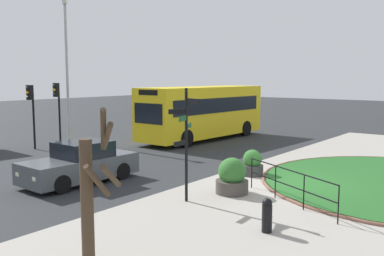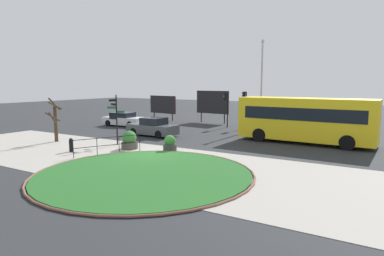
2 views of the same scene
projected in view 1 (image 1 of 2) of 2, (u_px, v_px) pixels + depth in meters
The scene contains 13 objects.
ground at pixel (290, 184), 15.51m from camera, with size 120.00×120.00×0.00m, color #282B2D.
sidewalk_paving at pixel (331, 191), 14.57m from camera, with size 32.00×8.93×0.02m, color #9E998E.
signpost_directional at pixel (185, 137), 13.05m from camera, with size 1.17×0.81×3.55m.
bollard_foreground at pixel (267, 215), 10.64m from camera, with size 0.26×0.26×0.89m.
railing_grass_edge at pixel (289, 182), 13.03m from camera, with size 1.92×3.71×1.07m.
bus_yellow at pixel (203, 111), 26.49m from camera, with size 9.51×2.94×3.27m.
car_far_lane at pixel (81, 164), 15.75m from camera, with size 4.33×1.96×1.51m.
traffic_light_near at pixel (31, 102), 22.67m from camera, with size 0.48×0.31×3.45m.
traffic_light_far at pixel (57, 100), 24.25m from camera, with size 0.48×0.32×3.53m.
lamppost_tall at pixel (67, 67), 25.59m from camera, with size 0.32×0.32×8.36m.
planter_near_signpost at pixel (232, 178), 14.22m from camera, with size 1.09×1.09×1.22m.
planter_kerbside at pixel (252, 164), 16.82m from camera, with size 0.87×0.87×1.04m.
street_tree_bare at pixel (91, 192), 8.56m from camera, with size 1.06×0.94×3.30m.
Camera 1 is at (-14.15, -6.48, 3.87)m, focal length 40.05 mm.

